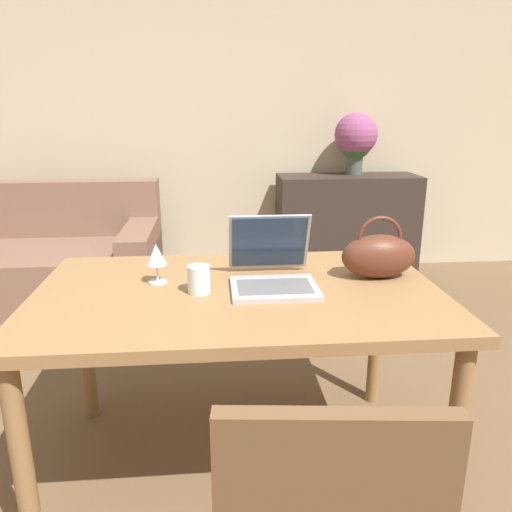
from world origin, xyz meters
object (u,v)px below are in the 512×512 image
object	(u,v)px
couch	(55,264)
handbag	(379,255)
wine_glass	(156,256)
drinking_glass	(199,279)
laptop	(272,266)
flower_vase	(356,138)

from	to	relation	value
couch	handbag	bearing A→B (deg)	-44.82
wine_glass	drinking_glass	bearing A→B (deg)	-36.89
laptop	handbag	xyz separation A→B (m)	(0.40, 0.02, 0.02)
wine_glass	flower_vase	xyz separation A→B (m)	(1.32, 2.14, 0.28)
flower_vase	drinking_glass	bearing A→B (deg)	-117.46
drinking_glass	handbag	world-z (taller)	handbag
wine_glass	flower_vase	world-z (taller)	flower_vase
couch	drinking_glass	distance (m)	2.15
drinking_glass	flower_vase	size ratio (longest dim) A/B	0.20
laptop	wine_glass	bearing A→B (deg)	175.14
laptop	drinking_glass	xyz separation A→B (m)	(-0.26, -0.08, -0.02)
laptop	wine_glass	distance (m)	0.42
wine_glass	handbag	size ratio (longest dim) A/B	0.53
laptop	drinking_glass	size ratio (longest dim) A/B	3.58
wine_glass	flower_vase	bearing A→B (deg)	58.26
wine_glass	handbag	world-z (taller)	handbag
handbag	drinking_glass	bearing A→B (deg)	-171.21
drinking_glass	flower_vase	distance (m)	2.56
flower_vase	couch	bearing A→B (deg)	-168.65
drinking_glass	handbag	bearing A→B (deg)	8.79
drinking_glass	flower_vase	world-z (taller)	flower_vase
couch	drinking_glass	xyz separation A→B (m)	(1.06, -1.81, 0.49)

